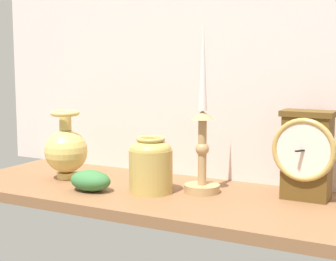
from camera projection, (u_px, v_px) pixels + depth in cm
name	position (u px, v px, depth cm)	size (l,w,h in cm)	color
ground_plane	(161.00, 196.00, 121.16)	(100.00, 36.00, 2.40)	brown
back_wall	(196.00, 48.00, 132.79)	(120.00, 2.00, 65.00)	beige
mantel_clock	(306.00, 154.00, 112.43)	(13.35, 9.08, 19.01)	brown
candlestick_tall_left	(202.00, 137.00, 118.25)	(8.04, 8.04, 39.80)	tan
brass_vase_bulbous	(67.00, 149.00, 132.94)	(10.70, 10.70, 17.09)	#D2B660
brass_vase_jar	(151.00, 164.00, 119.04)	(9.82, 9.82, 12.57)	tan
ivy_sprig	(90.00, 181.00, 120.82)	(9.93, 6.95, 4.77)	#37703A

